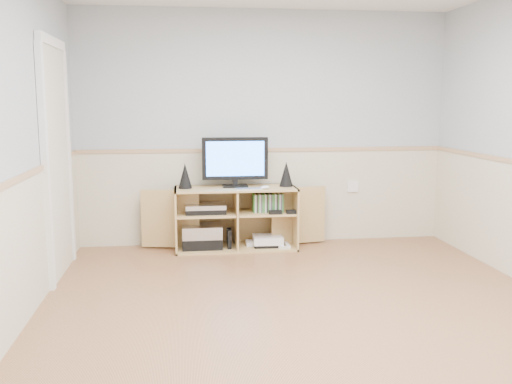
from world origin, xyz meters
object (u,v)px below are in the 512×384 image
monitor (235,160)px  game_consoles (267,241)px  media_cabinet (235,216)px  keyboard (249,189)px

monitor → game_consoles: monitor is taller
game_consoles → media_cabinet: bearing=168.1°
game_consoles → monitor: bearing=169.4°
monitor → keyboard: 0.36m
media_cabinet → game_consoles: 0.42m
keyboard → media_cabinet: bearing=117.3°
monitor → game_consoles: 0.92m
media_cabinet → game_consoles: size_ratio=4.39×
media_cabinet → keyboard: size_ratio=7.31×
monitor → keyboard: size_ratio=2.55×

